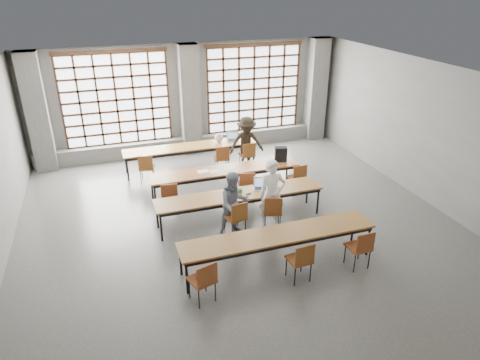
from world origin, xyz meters
name	(u,v)px	position (x,y,z in m)	size (l,w,h in m)	color
floor	(242,230)	(0.00, 0.00, 0.00)	(11.00, 11.00, 0.00)	#4A4A48
ceiling	(243,79)	(0.00, 0.00, 3.50)	(11.00, 11.00, 0.00)	silver
wall_back	(188,98)	(0.00, 5.50, 1.75)	(10.00, 10.00, 0.00)	#60605E
wall_front	(412,353)	(0.00, -5.50, 1.75)	(10.00, 10.00, 0.00)	#60605E
wall_right	(433,136)	(5.00, 0.00, 1.75)	(11.00, 11.00, 0.00)	#60605E
column_left	(37,113)	(-4.50, 5.22, 1.75)	(0.60, 0.55, 3.50)	#535351
column_mid	(190,100)	(0.00, 5.22, 1.75)	(0.60, 0.55, 3.50)	#535351
column_right	(316,90)	(4.50, 5.22, 1.75)	(0.60, 0.55, 3.50)	#535351
window_left	(116,100)	(-2.25, 5.42, 1.90)	(3.32, 0.12, 3.00)	white
window_right	(254,89)	(2.25, 5.42, 1.90)	(3.32, 0.12, 3.00)	white
sill_ledge	(192,144)	(0.00, 5.30, 0.25)	(9.80, 0.35, 0.50)	#535351
desk_row_a	(191,148)	(-0.33, 3.85, 0.66)	(4.00, 0.70, 0.73)	brown
desk_row_b	(226,171)	(0.17, 1.88, 0.66)	(4.00, 0.70, 0.73)	brown
desk_row_c	(240,196)	(0.08, 0.42, 0.66)	(4.00, 0.70, 0.73)	brown
desk_row_d	(278,237)	(0.25, -1.48, 0.66)	(4.00, 0.70, 0.73)	brown
chair_back_left	(146,166)	(-1.75, 3.22, 0.54)	(0.50, 0.50, 0.88)	brown
chair_back_mid	(222,156)	(0.46, 3.22, 0.54)	(0.45, 0.45, 0.88)	brown
chair_back_right	(248,153)	(1.27, 3.22, 0.54)	(0.42, 0.43, 0.88)	brown
chair_mid_left	(170,195)	(-1.44, 1.25, 0.54)	(0.47, 0.48, 0.88)	brown
chair_mid_centre	(247,183)	(0.55, 1.25, 0.54)	(0.51, 0.51, 0.88)	brown
chair_mid_right	(298,176)	(1.97, 1.25, 0.54)	(0.44, 0.45, 0.88)	brown
chair_front_left	(237,215)	(-0.20, -0.20, 0.54)	(0.50, 0.50, 0.88)	brown
chair_front_right	(273,209)	(0.66, -0.20, 0.54)	(0.53, 0.53, 0.88)	brown
chair_near_left	(204,278)	(-1.43, -2.10, 0.54)	(0.52, 0.52, 0.88)	maroon
chair_near_mid	(301,258)	(0.45, -2.10, 0.54)	(0.45, 0.45, 0.88)	brown
chair_near_right	(361,245)	(1.75, -2.10, 0.54)	(0.44, 0.44, 0.88)	brown
student_male	(272,195)	(0.68, -0.08, 0.84)	(0.61, 0.40, 1.68)	white
student_female	(234,204)	(-0.22, -0.08, 0.76)	(0.74, 0.58, 1.52)	#19264B
student_back	(246,143)	(1.27, 3.35, 0.81)	(1.05, 0.60, 1.62)	black
laptop_front	(261,186)	(0.65, 0.53, 0.79)	(0.44, 0.41, 0.26)	silver
laptop_back	(233,138)	(1.03, 3.96, 0.79)	(0.41, 0.37, 0.26)	#ABABAF
mouse	(278,187)	(1.03, 0.40, 0.75)	(0.10, 0.06, 0.04)	silver
green_box	(237,191)	(0.03, 0.50, 0.78)	(0.25, 0.09, 0.09)	#287D35
phone	(249,194)	(0.26, 0.32, 0.74)	(0.13, 0.06, 0.01)	black
paper_sheet_a	(203,171)	(-0.43, 1.93, 0.73)	(0.30, 0.21, 0.00)	white
paper_sheet_b	(215,171)	(-0.13, 1.83, 0.73)	(0.30, 0.21, 0.00)	silver
paper_sheet_c	(229,169)	(0.27, 1.88, 0.73)	(0.30, 0.21, 0.00)	white
backpack	(281,154)	(1.77, 1.93, 0.93)	(0.32, 0.20, 0.40)	black
plastic_bag	(219,138)	(0.57, 3.90, 0.87)	(0.26, 0.21, 0.29)	silver
red_pouch	(202,277)	(-1.45, -2.03, 0.50)	(0.20, 0.08, 0.06)	#B52416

